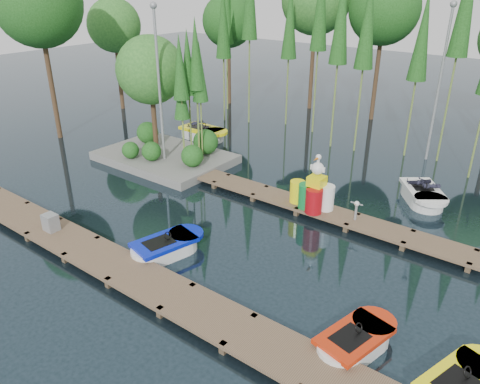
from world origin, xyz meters
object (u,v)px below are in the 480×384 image
Objects in this scene: utility_cabinet at (51,222)px; yellow_barrel at (297,191)px; boat_yellow_far at (203,133)px; island at (161,94)px; drum_cluster at (316,194)px; boat_blue at (166,248)px; boat_red at (355,342)px.

yellow_barrel is (5.52, 7.00, 0.13)m from utility_cabinet.
island is at bearing -59.94° from boat_yellow_far.
boat_yellow_far reaches higher than utility_cabinet.
boat_yellow_far is 11.60m from utility_cabinet.
boat_blue is at bearing -115.81° from drum_cluster.
island reaches higher than utility_cabinet.
drum_cluster is (9.43, -4.35, 0.62)m from boat_yellow_far.
utility_cabinet is at bearing -72.19° from island.
boat_blue is at bearing -44.04° from island.
drum_cluster is (2.52, 5.21, 0.69)m from boat_blue.
drum_cluster reaches higher than boat_blue.
yellow_barrel is at bearing 86.58° from boat_blue.
boat_yellow_far is at bearing 155.22° from drum_cluster.
drum_cluster is at bearing 140.41° from boat_red.
island is 9.22m from drum_cluster.
island is 2.62× the size of boat_red.
boat_blue is (6.37, -6.16, -2.94)m from island.
utility_cabinet is at bearing -128.26° from yellow_barrel.
island is at bearing 174.37° from yellow_barrel.
drum_cluster is at bearing -10.26° from yellow_barrel.
boat_red is 1.19× the size of drum_cluster.
drum_cluster is at bearing 77.86° from boat_blue.
island is 9.34m from boat_blue.
boat_yellow_far is 10.40m from drum_cluster.
yellow_barrel reaches higher than boat_red.
drum_cluster is at bearing -3.60° from boat_yellow_far.
drum_cluster reaches higher than boat_red.
island is 2.25× the size of boat_yellow_far.
yellow_barrel reaches higher than boat_blue.
yellow_barrel is at bearing 169.74° from drum_cluster.
boat_yellow_far is at bearing 157.31° from boat_red.
island reaches higher than yellow_barrel.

